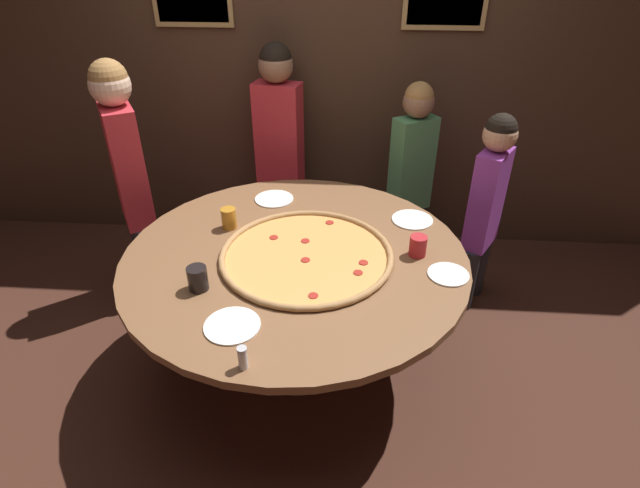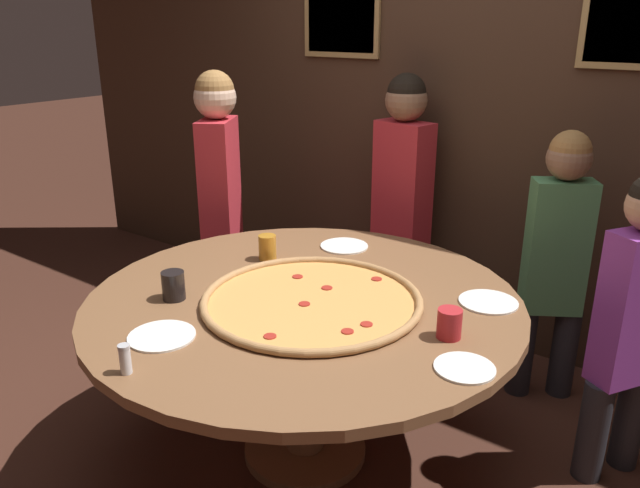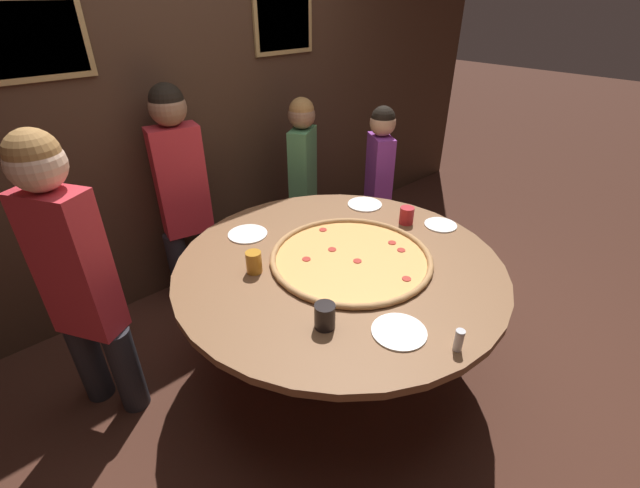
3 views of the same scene
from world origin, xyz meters
name	(u,v)px [view 2 (image 2 of 3)]	position (x,y,z in m)	size (l,w,h in m)	color
ground_plane	(305,452)	(0.00, 0.00, 0.00)	(24.00, 24.00, 0.00)	#422319
back_wall	(467,110)	(0.00, 1.45, 1.30)	(6.40, 0.08, 2.60)	#3D281C
dining_table	(304,324)	(0.00, 0.00, 0.62)	(1.71, 1.71, 0.74)	brown
giant_pizza	(312,300)	(0.06, -0.03, 0.75)	(0.85, 0.85, 0.03)	#E0994C
drink_cup_centre_back	(449,324)	(0.60, 0.03, 0.79)	(0.08, 0.08, 0.10)	#B22328
drink_cup_by_shaker	(267,247)	(-0.38, 0.23, 0.80)	(0.08, 0.08, 0.11)	#BC7A23
drink_cup_near_left	(173,286)	(-0.40, -0.31, 0.80)	(0.09, 0.09, 0.11)	black
white_plate_left_side	(344,246)	(-0.19, 0.57, 0.74)	(0.23, 0.23, 0.01)	white
white_plate_beside_cup	(488,302)	(0.61, 0.38, 0.74)	(0.23, 0.23, 0.01)	white
white_plate_near_front	(162,336)	(-0.19, -0.55, 0.74)	(0.23, 0.23, 0.01)	white
white_plate_far_back	(465,368)	(0.73, -0.13, 0.74)	(0.19, 0.19, 0.01)	white
condiment_shaker	(125,359)	(-0.10, -0.76, 0.79)	(0.04, 0.04, 0.10)	silver
diner_centre_back	(556,253)	(0.66, 1.07, 0.75)	(0.34, 0.27, 1.32)	#232328
diner_far_left	(220,191)	(-1.08, 0.64, 0.86)	(0.31, 0.39, 1.52)	#232328
diner_far_right	(402,193)	(-0.25, 1.23, 0.85)	(0.39, 0.23, 1.50)	#232328
diner_side_right	(632,314)	(1.07, 0.65, 0.72)	(0.26, 0.33, 1.26)	#232328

